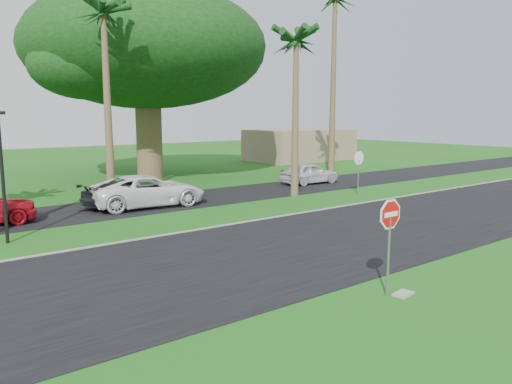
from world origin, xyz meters
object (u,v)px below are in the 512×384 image
object	(u,v)px
stop_sign_near	(390,227)
car_pickup	(310,173)
car_dark	(125,194)
car_minivan	(148,191)
stop_sign_far	(359,164)

from	to	relation	value
stop_sign_near	car_pickup	xyz separation A→B (m)	(12.51, 16.00, -1.09)
car_dark	car_minivan	world-z (taller)	car_minivan
car_minivan	car_dark	bearing A→B (deg)	52.83
stop_sign_far	car_pickup	bearing A→B (deg)	-101.40
car_minivan	car_pickup	xyz separation A→B (m)	(11.94, 1.05, -0.09)
stop_sign_near	car_dark	world-z (taller)	stop_sign_near
car_pickup	car_minivan	bearing A→B (deg)	97.62
stop_sign_near	stop_sign_far	bearing A→B (deg)	43.73
stop_sign_near	car_minivan	size ratio (longest dim) A/B	0.47
car_dark	car_minivan	bearing A→B (deg)	-142.89
car_pickup	stop_sign_far	bearing A→B (deg)	171.19
car_dark	car_minivan	distance (m)	1.19
car_minivan	car_pickup	world-z (taller)	car_minivan
stop_sign_near	car_dark	xyz separation A→B (m)	(-0.30, 15.74, -1.14)
car_dark	car_pickup	distance (m)	12.81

